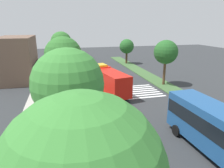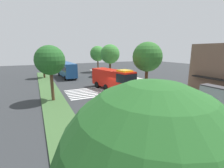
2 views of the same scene
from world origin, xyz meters
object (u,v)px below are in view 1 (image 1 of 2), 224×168
(sidewalk_tree_center, at_px, (63,55))
(fire_hydrant, at_px, (72,108))
(bus_stop_shelter, at_px, (59,66))
(median_tree_west, at_px, (166,52))
(sidewalk_tree_west, at_px, (68,84))
(sidewalk_tree_east, at_px, (61,42))
(bench_near_shelter, at_px, (60,77))
(street_lamp, at_px, (64,54))
(fire_truck, at_px, (108,79))
(parked_car_mid, at_px, (73,63))
(parked_car_west, at_px, (109,163))
(median_tree_center, at_px, (127,47))

(sidewalk_tree_center, relative_size, fire_hydrant, 11.38)
(bus_stop_shelter, height_order, median_tree_west, median_tree_west)
(sidewalk_tree_west, bearing_deg, sidewalk_tree_center, 0.00)
(sidewalk_tree_center, distance_m, sidewalk_tree_east, 23.83)
(bench_near_shelter, relative_size, street_lamp, 0.28)
(median_tree_west, bearing_deg, street_lamp, 43.16)
(fire_truck, xyz_separation_m, median_tree_west, (1.55, -9.82, 3.37))
(bench_near_shelter, xyz_separation_m, sidewalk_tree_west, (-22.43, -0.72, 5.09))
(sidewalk_tree_west, bearing_deg, parked_car_mid, -3.72)
(sidewalk_tree_east, bearing_deg, sidewalk_tree_west, 180.00)
(fire_truck, height_order, street_lamp, street_lamp)
(sidewalk_tree_center, bearing_deg, fire_truck, -101.65)
(bench_near_shelter, bearing_deg, median_tree_west, -113.57)
(parked_car_west, bearing_deg, median_tree_west, -39.22)
(sidewalk_tree_east, bearing_deg, fire_truck, -166.71)
(parked_car_mid, height_order, sidewalk_tree_center, sidewalk_tree_center)
(bench_near_shelter, height_order, sidewalk_tree_east, sidewalk_tree_east)
(parked_car_west, bearing_deg, parked_car_mid, -1.92)
(fire_truck, xyz_separation_m, sidewalk_tree_center, (1.22, 5.92, 3.51))
(parked_car_west, height_order, sidewalk_tree_center, sidewalk_tree_center)
(bus_stop_shelter, xyz_separation_m, bench_near_shelter, (-4.00, -0.04, -1.30))
(parked_car_mid, xyz_separation_m, bus_stop_shelter, (-7.33, 2.96, 0.98))
(sidewalk_tree_east, relative_size, median_tree_west, 1.10)
(bench_near_shelter, height_order, sidewalk_tree_west, sidewalk_tree_west)
(parked_car_west, bearing_deg, sidewalk_tree_center, 5.27)
(bench_near_shelter, distance_m, sidewalk_tree_east, 17.05)
(fire_truck, bearing_deg, fire_hydrant, 123.95)
(sidewalk_tree_east, relative_size, median_tree_center, 1.30)
(bench_near_shelter, xyz_separation_m, median_tree_west, (-7.18, -16.46, 4.80))
(street_lamp, height_order, sidewalk_tree_west, sidewalk_tree_west)
(bus_stop_shelter, relative_size, sidewalk_tree_center, 0.44)
(fire_hydrant, bearing_deg, median_tree_center, -30.00)
(bench_near_shelter, bearing_deg, bus_stop_shelter, 0.60)
(bench_near_shelter, relative_size, median_tree_center, 0.26)
(fire_truck, xyz_separation_m, parked_car_mid, (20.06, 3.72, -1.11))
(sidewalk_tree_west, bearing_deg, bus_stop_shelter, 1.66)
(median_tree_west, xyz_separation_m, median_tree_center, (19.41, 0.00, -1.04))
(bus_stop_shelter, distance_m, median_tree_west, 20.24)
(street_lamp, height_order, median_tree_center, median_tree_center)
(street_lamp, bearing_deg, median_tree_west, -136.84)
(parked_car_west, xyz_separation_m, sidewalk_tree_west, (2.51, 2.20, 4.80))
(bus_stop_shelter, xyz_separation_m, median_tree_center, (8.23, -16.50, 2.47))
(fire_truck, bearing_deg, bench_near_shelter, 26.16)
(sidewalk_tree_east, distance_m, median_tree_west, 28.28)
(bus_stop_shelter, distance_m, bench_near_shelter, 4.20)
(parked_car_west, relative_size, bench_near_shelter, 2.92)
(fire_truck, bearing_deg, sidewalk_tree_center, 67.26)
(median_tree_center, relative_size, fire_hydrant, 8.64)
(sidewalk_tree_center, height_order, median_tree_west, sidewalk_tree_center)
(fire_truck, distance_m, fire_hydrant, 7.82)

